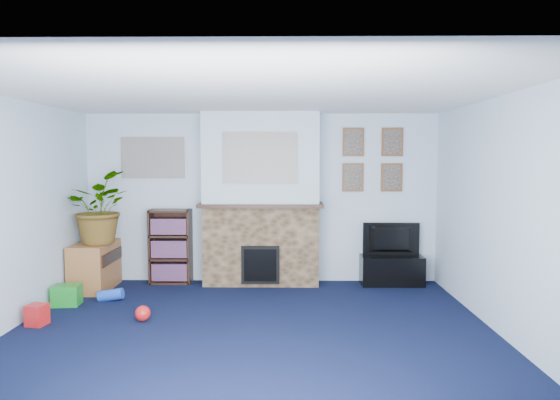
{
  "coord_description": "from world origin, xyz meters",
  "views": [
    {
      "loc": [
        0.35,
        -4.87,
        1.78
      ],
      "look_at": [
        0.28,
        0.94,
        1.29
      ],
      "focal_mm": 32.0,
      "sensor_mm": 36.0,
      "label": 1
    }
  ],
  "objects_px": {
    "television": "(392,240)",
    "sideboard": "(95,264)",
    "tv_stand": "(392,269)",
    "bookshelf": "(171,248)"
  },
  "relations": [
    {
      "from": "tv_stand",
      "to": "bookshelf",
      "type": "relative_size",
      "value": 0.82
    },
    {
      "from": "bookshelf",
      "to": "television",
      "type": "bearing_deg",
      "value": -1.04
    },
    {
      "from": "television",
      "to": "sideboard",
      "type": "height_order",
      "value": "television"
    },
    {
      "from": "television",
      "to": "sideboard",
      "type": "distance_m",
      "value": 4.1
    },
    {
      "from": "tv_stand",
      "to": "bookshelf",
      "type": "xyz_separation_m",
      "value": [
        -3.12,
        0.08,
        0.28
      ]
    },
    {
      "from": "tv_stand",
      "to": "sideboard",
      "type": "xyz_separation_m",
      "value": [
        -4.07,
        -0.28,
        0.12
      ]
    },
    {
      "from": "television",
      "to": "sideboard",
      "type": "xyz_separation_m",
      "value": [
        -4.07,
        -0.3,
        -0.29
      ]
    },
    {
      "from": "bookshelf",
      "to": "sideboard",
      "type": "bearing_deg",
      "value": -159.46
    },
    {
      "from": "television",
      "to": "bookshelf",
      "type": "xyz_separation_m",
      "value": [
        -3.12,
        0.06,
        -0.14
      ]
    },
    {
      "from": "tv_stand",
      "to": "television",
      "type": "relative_size",
      "value": 1.09
    }
  ]
}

